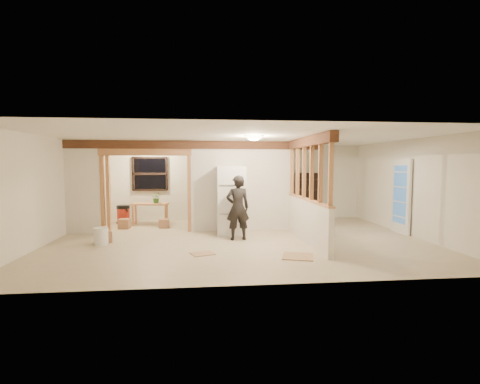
{
  "coord_description": "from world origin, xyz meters",
  "views": [
    {
      "loc": [
        -0.83,
        -8.4,
        1.84
      ],
      "look_at": [
        0.07,
        0.4,
        1.15
      ],
      "focal_mm": 26.0,
      "sensor_mm": 36.0,
      "label": 1
    }
  ],
  "objects": [
    {
      "name": "partition_center",
      "position": [
        0.2,
        1.2,
        1.25
      ],
      "size": [
        2.8,
        0.12,
        2.5
      ],
      "primitive_type": "cube",
      "color": "silver",
      "rests_on": "floor"
    },
    {
      "name": "ceiling_dome_main",
      "position": [
        0.3,
        -0.5,
        2.48
      ],
      "size": [
        0.36,
        0.36,
        0.16
      ],
      "primitive_type": "ellipsoid",
      "color": "#FFEABF",
      "rests_on": "ceiling"
    },
    {
      "name": "box_util_a",
      "position": [
        -2.02,
        1.84,
        0.13
      ],
      "size": [
        0.33,
        0.3,
        0.26
      ],
      "primitive_type": "cube",
      "rotation": [
        0.0,
        0.0,
        0.15
      ],
      "color": "#99694A",
      "rests_on": "floor"
    },
    {
      "name": "floor_panel_far",
      "position": [
        -0.88,
        -1.29,
        0.01
      ],
      "size": [
        0.55,
        0.5,
        0.01
      ],
      "primitive_type": "cube",
      "rotation": [
        0.0,
        0.0,
        0.35
      ],
      "color": "tan",
      "rests_on": "floor"
    },
    {
      "name": "ceiling",
      "position": [
        0.0,
        0.0,
        2.5
      ],
      "size": [
        9.0,
        6.5,
        0.01
      ],
      "primitive_type": "cube",
      "color": "white"
    },
    {
      "name": "hanging_bulb",
      "position": [
        -2.0,
        1.6,
        2.18
      ],
      "size": [
        0.07,
        0.07,
        0.07
      ],
      "primitive_type": "ellipsoid",
      "color": "#FFD88C",
      "rests_on": "ceiling"
    },
    {
      "name": "wall_back",
      "position": [
        0.0,
        3.25,
        1.25
      ],
      "size": [
        9.0,
        0.01,
        2.5
      ],
      "primitive_type": "cube",
      "color": "silver",
      "rests_on": "floor"
    },
    {
      "name": "floor",
      "position": [
        0.0,
        0.0,
        -0.01
      ],
      "size": [
        9.0,
        6.5,
        0.01
      ],
      "primitive_type": "cube",
      "color": "#C0AE8E",
      "rests_on": "ground"
    },
    {
      "name": "wall_right",
      "position": [
        4.5,
        0.0,
        1.25
      ],
      "size": [
        0.01,
        6.5,
        2.5
      ],
      "primitive_type": "cube",
      "color": "silver",
      "rests_on": "floor"
    },
    {
      "name": "pony_wall",
      "position": [
        1.6,
        -0.4,
        0.5
      ],
      "size": [
        0.12,
        3.2,
        1.0
      ],
      "primitive_type": "cube",
      "color": "silver",
      "rests_on": "floor"
    },
    {
      "name": "header_beam_back",
      "position": [
        -1.0,
        1.2,
        2.38
      ],
      "size": [
        7.0,
        0.18,
        0.22
      ],
      "primitive_type": "cube",
      "color": "#542F1D",
      "rests_on": "ceiling"
    },
    {
      "name": "ceiling_dome_util",
      "position": [
        -2.5,
        2.3,
        2.48
      ],
      "size": [
        0.32,
        0.32,
        0.14
      ],
      "primitive_type": "ellipsoid",
      "color": "#FFEABF",
      "rests_on": "ceiling"
    },
    {
      "name": "header_beam_right",
      "position": [
        1.6,
        -0.4,
        2.38
      ],
      "size": [
        0.18,
        3.3,
        0.22
      ],
      "primitive_type": "cube",
      "color": "#542F1D",
      "rests_on": "ceiling"
    },
    {
      "name": "shop_vac",
      "position": [
        -3.38,
        2.76,
        0.29
      ],
      "size": [
        0.56,
        0.56,
        0.58
      ],
      "primitive_type": "cylinder",
      "rotation": [
        0.0,
        0.0,
        0.32
      ],
      "color": "maroon",
      "rests_on": "floor"
    },
    {
      "name": "wall_left",
      "position": [
        -4.5,
        0.0,
        1.25
      ],
      "size": [
        0.01,
        6.5,
        2.5
      ],
      "primitive_type": "cube",
      "color": "silver",
      "rests_on": "floor"
    },
    {
      "name": "wall_front",
      "position": [
        0.0,
        -3.25,
        1.25
      ],
      "size": [
        9.0,
        0.01,
        2.5
      ],
      "primitive_type": "cube",
      "color": "silver",
      "rests_on": "floor"
    },
    {
      "name": "french_door",
      "position": [
        4.42,
        0.4,
        1.0
      ],
      "size": [
        0.12,
        0.86,
        2.0
      ],
      "primitive_type": "cube",
      "color": "white",
      "rests_on": "floor"
    },
    {
      "name": "doorway_frame",
      "position": [
        -2.4,
        1.2,
        1.1
      ],
      "size": [
        2.46,
        0.14,
        2.2
      ],
      "primitive_type": "cube",
      "color": "#BD804F",
      "rests_on": "floor"
    },
    {
      "name": "woman",
      "position": [
        -0.03,
        -0.0,
        0.8
      ],
      "size": [
        0.62,
        0.44,
        1.59
      ],
      "primitive_type": "imported",
      "rotation": [
        0.0,
        0.0,
        3.25
      ],
      "color": "black",
      "rests_on": "floor"
    },
    {
      "name": "box_util_b",
      "position": [
        -3.15,
        1.84,
        0.14
      ],
      "size": [
        0.32,
        0.32,
        0.28
      ],
      "primitive_type": "cube",
      "rotation": [
        0.0,
        0.0,
        -0.09
      ],
      "color": "#99694A",
      "rests_on": "floor"
    },
    {
      "name": "bucket",
      "position": [
        -3.22,
        -0.22,
        0.2
      ],
      "size": [
        0.32,
        0.32,
        0.4
      ],
      "primitive_type": "cylinder",
      "rotation": [
        0.0,
        0.0,
        -0.01
      ],
      "color": "white",
      "rests_on": "floor"
    },
    {
      "name": "bookshelf",
      "position": [
        2.62,
        3.05,
        0.78
      ],
      "size": [
        0.78,
        0.26,
        1.57
      ],
      "primitive_type": "cube",
      "color": "black",
      "rests_on": "floor"
    },
    {
      "name": "window_back",
      "position": [
        -2.6,
        3.17,
        1.55
      ],
      "size": [
        1.12,
        0.1,
        1.1
      ],
      "primitive_type": "cube",
      "color": "black",
      "rests_on": "wall_back"
    },
    {
      "name": "stud_partition",
      "position": [
        1.6,
        -0.4,
        1.66
      ],
      "size": [
        0.14,
        3.2,
        1.32
      ],
      "primitive_type": "cube",
      "color": "#BD804F",
      "rests_on": "pony_wall"
    },
    {
      "name": "potted_plant",
      "position": [
        -2.3,
        2.42,
        0.84
      ],
      "size": [
        0.35,
        0.32,
        0.34
      ],
      "primitive_type": "imported",
      "rotation": [
        0.0,
        0.0,
        -0.23
      ],
      "color": "#28622C",
      "rests_on": "work_table"
    },
    {
      "name": "box_front",
      "position": [
        -3.22,
        0.01,
        0.13
      ],
      "size": [
        0.41,
        0.38,
        0.27
      ],
      "primitive_type": "cube",
      "rotation": [
        0.0,
        0.0,
        0.42
      ],
      "color": "#99694A",
      "rests_on": "floor"
    },
    {
      "name": "refrigerator",
      "position": [
        -0.13,
        0.78,
        0.9
      ],
      "size": [
        0.74,
        0.72,
        1.8
      ],
      "primitive_type": "cube",
      "color": "silver",
      "rests_on": "floor"
    },
    {
      "name": "partition_left_stub",
      "position": [
        -4.05,
        1.2,
        1.25
      ],
      "size": [
        0.9,
        0.12,
        2.5
      ],
      "primitive_type": "cube",
      "color": "silver",
      "rests_on": "floor"
    },
    {
      "name": "floor_panel_near",
      "position": [
        1.02,
        -1.71,
        0.01
      ],
      "size": [
        0.74,
        0.74,
        0.02
      ],
      "primitive_type": "cube",
      "rotation": [
        0.0,
        0.0,
        -0.3
      ],
      "color": "tan",
      "rests_on": "floor"
    },
    {
      "name": "work_table",
      "position": [
        -2.5,
        2.45,
        0.33
      ],
      "size": [
        1.14,
        0.73,
        0.67
      ],
      "primitive_type": "cube",
      "rotation": [
        0.0,
        0.0,
        -0.2
      ],
      "color": "#BD804F",
      "rests_on": "floor"
    }
  ]
}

